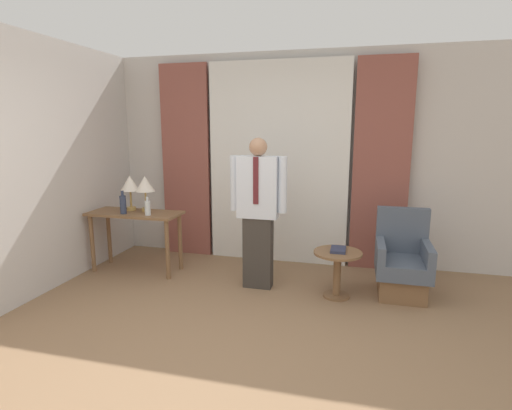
% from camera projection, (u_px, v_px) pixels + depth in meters
% --- Properties ---
extents(ground_plane, '(16.00, 16.00, 0.00)m').
position_uv_depth(ground_plane, '(205.00, 374.00, 2.90)').
color(ground_plane, '#8C6B4C').
extents(wall_back, '(10.00, 0.06, 2.70)m').
position_uv_depth(wall_back, '(280.00, 159.00, 5.25)').
color(wall_back, beige).
rests_on(wall_back, ground_plane).
extents(curtain_sheer_center, '(1.81, 0.06, 2.58)m').
position_uv_depth(curtain_sheer_center, '(278.00, 164.00, 5.14)').
color(curtain_sheer_center, white).
rests_on(curtain_sheer_center, ground_plane).
extents(curtain_drape_left, '(0.67, 0.06, 2.58)m').
position_uv_depth(curtain_drape_left, '(186.00, 162.00, 5.45)').
color(curtain_drape_left, brown).
rests_on(curtain_drape_left, ground_plane).
extents(curtain_drape_right, '(0.67, 0.06, 2.58)m').
position_uv_depth(curtain_drape_right, '(381.00, 167.00, 4.83)').
color(curtain_drape_right, brown).
rests_on(curtain_drape_right, ground_plane).
extents(desk, '(1.13, 0.46, 0.74)m').
position_uv_depth(desk, '(135.00, 223.00, 4.88)').
color(desk, brown).
rests_on(desk, ground_plane).
extents(table_lamp_left, '(0.23, 0.23, 0.43)m').
position_uv_depth(table_lamp_left, '(130.00, 185.00, 4.91)').
color(table_lamp_left, tan).
rests_on(table_lamp_left, desk).
extents(table_lamp_right, '(0.23, 0.23, 0.43)m').
position_uv_depth(table_lamp_right, '(145.00, 185.00, 4.86)').
color(table_lamp_right, tan).
rests_on(table_lamp_right, desk).
extents(bottle_near_edge, '(0.07, 0.07, 0.22)m').
position_uv_depth(bottle_near_edge, '(148.00, 208.00, 4.67)').
color(bottle_near_edge, silver).
rests_on(bottle_near_edge, desk).
extents(bottle_by_lamp, '(0.07, 0.07, 0.28)m').
position_uv_depth(bottle_by_lamp, '(123.00, 204.00, 4.75)').
color(bottle_by_lamp, '#2D3851').
rests_on(bottle_by_lamp, desk).
extents(person, '(0.63, 0.21, 1.65)m').
position_uv_depth(person, '(258.00, 208.00, 4.32)').
color(person, '#38332D').
rests_on(person, ground_plane).
extents(armchair, '(0.54, 0.62, 0.90)m').
position_uv_depth(armchair, '(402.00, 265.00, 4.23)').
color(armchair, brown).
rests_on(armchair, ground_plane).
extents(side_table, '(0.50, 0.50, 0.50)m').
position_uv_depth(side_table, '(337.00, 266.00, 4.16)').
color(side_table, brown).
rests_on(side_table, ground_plane).
extents(book, '(0.15, 0.23, 0.03)m').
position_uv_depth(book, '(338.00, 250.00, 4.14)').
color(book, '#2D334C').
rests_on(book, side_table).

